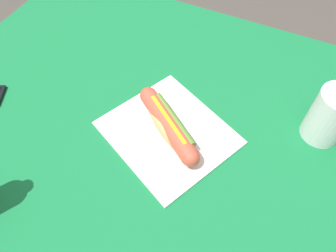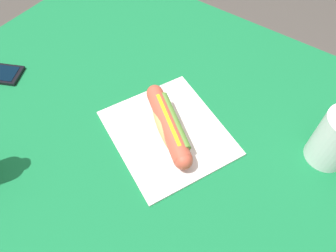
# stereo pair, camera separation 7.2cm
# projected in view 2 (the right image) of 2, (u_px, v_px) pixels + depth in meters

# --- Properties ---
(ground_plane) EXTENTS (6.00, 6.00, 0.00)m
(ground_plane) POSITION_uv_depth(u_px,v_px,m) (160.00, 222.00, 1.40)
(ground_plane) COLOR #47423D
(ground_plane) RESTS_ON ground
(dining_table) EXTENTS (1.18, 0.95, 0.77)m
(dining_table) POSITION_uv_depth(u_px,v_px,m) (155.00, 146.00, 0.88)
(dining_table) COLOR brown
(dining_table) RESTS_ON ground
(paper_wrapper) EXTENTS (0.35, 0.34, 0.01)m
(paper_wrapper) POSITION_uv_depth(u_px,v_px,m) (168.00, 133.00, 0.75)
(paper_wrapper) COLOR silver
(paper_wrapper) RESTS_ON dining_table
(hot_dog) EXTENTS (0.20, 0.15, 0.05)m
(hot_dog) POSITION_uv_depth(u_px,v_px,m) (168.00, 125.00, 0.72)
(hot_dog) COLOR tan
(hot_dog) RESTS_ON paper_wrapper
(drinking_cup) EXTENTS (0.09, 0.09, 0.13)m
(drinking_cup) POSITION_uv_depth(u_px,v_px,m) (336.00, 139.00, 0.66)
(drinking_cup) COLOR white
(drinking_cup) RESTS_ON dining_table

